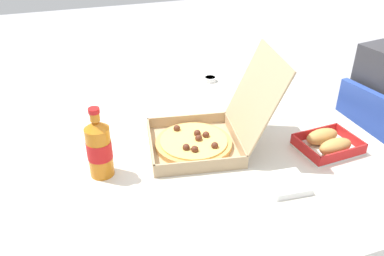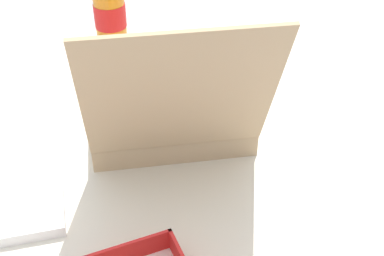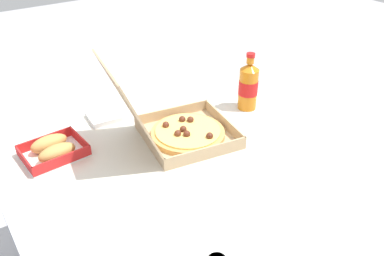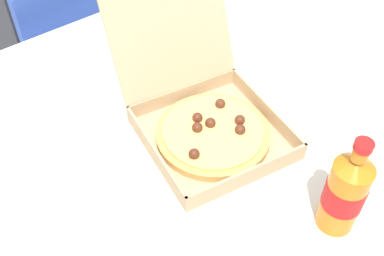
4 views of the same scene
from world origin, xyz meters
name	(u,v)px [view 2 (image 2 of 4)]	position (x,y,z in m)	size (l,w,h in m)	color
dining_table	(234,154)	(0.00, 0.00, 0.68)	(1.36, 1.07, 0.75)	silver
pizza_box_open	(169,108)	(0.12, -0.04, 0.79)	(0.35, 0.45, 0.31)	tan
cola_bottle	(110,12)	(0.16, -0.39, 0.84)	(0.07, 0.07, 0.22)	orange
napkin_pile	(28,212)	(0.39, 0.11, 0.76)	(0.11, 0.11, 0.02)	white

